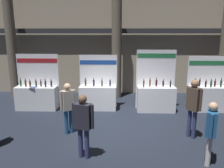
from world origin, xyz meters
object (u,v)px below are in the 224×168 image
(exhibitor_booth_2, at_px, (156,96))
(visitor_2, at_px, (211,128))
(exhibitor_booth_1, at_px, (98,95))
(visitor_0, at_px, (68,104))
(exhibitor_booth_0, at_px, (37,95))
(visitor_4, at_px, (193,103))
(exhibitor_booth_3, at_px, (211,96))
(visitor_1, at_px, (83,121))

(exhibitor_booth_2, relative_size, visitor_2, 1.56)
(exhibitor_booth_1, height_order, visitor_0, exhibitor_booth_1)
(exhibitor_booth_1, bearing_deg, exhibitor_booth_0, -178.10)
(exhibitor_booth_0, relative_size, visitor_2, 1.44)
(visitor_2, xyz_separation_m, visitor_4, (0.03, 1.45, 0.16))
(exhibitor_booth_0, height_order, visitor_0, exhibitor_booth_0)
(exhibitor_booth_3, bearing_deg, exhibitor_booth_1, 179.89)
(visitor_0, distance_m, visitor_4, 3.86)
(visitor_0, bearing_deg, visitor_4, 143.46)
(exhibitor_booth_3, bearing_deg, visitor_2, -111.94)
(exhibitor_booth_0, relative_size, visitor_1, 1.36)
(visitor_1, bearing_deg, exhibitor_booth_2, 72.42)
(exhibitor_booth_1, xyz_separation_m, visitor_2, (3.11, -4.03, 0.36))
(visitor_1, bearing_deg, visitor_2, 12.26)
(exhibitor_booth_0, distance_m, visitor_2, 6.93)
(visitor_0, xyz_separation_m, visitor_1, (0.71, -1.43, 0.05))
(visitor_0, relative_size, visitor_1, 0.97)
(visitor_0, xyz_separation_m, visitor_4, (3.86, -0.16, 0.13))
(exhibitor_booth_2, xyz_separation_m, visitor_0, (-3.13, -2.27, 0.35))
(exhibitor_booth_2, distance_m, visitor_1, 4.43)
(visitor_4, bearing_deg, exhibitor_booth_1, 10.05)
(exhibitor_booth_2, distance_m, visitor_0, 3.88)
(exhibitor_booth_1, relative_size, visitor_1, 1.34)
(visitor_1, height_order, visitor_4, visitor_4)
(visitor_2, bearing_deg, exhibitor_booth_0, 77.91)
(exhibitor_booth_0, relative_size, exhibitor_booth_2, 0.92)
(exhibitor_booth_2, xyz_separation_m, visitor_4, (0.73, -2.43, 0.48))
(exhibitor_booth_0, height_order, exhibitor_booth_1, exhibitor_booth_0)
(exhibitor_booth_1, height_order, exhibitor_booth_2, exhibitor_booth_2)
(visitor_4, bearing_deg, visitor_1, 71.36)
(visitor_4, bearing_deg, exhibitor_booth_0, 25.88)
(exhibitor_booth_2, bearing_deg, visitor_4, -73.33)
(exhibitor_booth_2, relative_size, exhibitor_booth_3, 1.12)
(exhibitor_booth_0, relative_size, exhibitor_booth_3, 1.03)
(visitor_0, bearing_deg, exhibitor_booth_2, -178.22)
(exhibitor_booth_3, distance_m, visitor_2, 4.34)
(exhibitor_booth_0, xyz_separation_m, exhibitor_booth_2, (5.00, -0.06, 0.04))
(visitor_1, relative_size, visitor_2, 1.06)
(exhibitor_booth_0, distance_m, visitor_4, 6.27)
(exhibitor_booth_0, distance_m, visitor_1, 4.58)
(visitor_0, height_order, visitor_4, visitor_4)
(exhibitor_booth_0, height_order, exhibitor_booth_3, exhibitor_booth_0)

